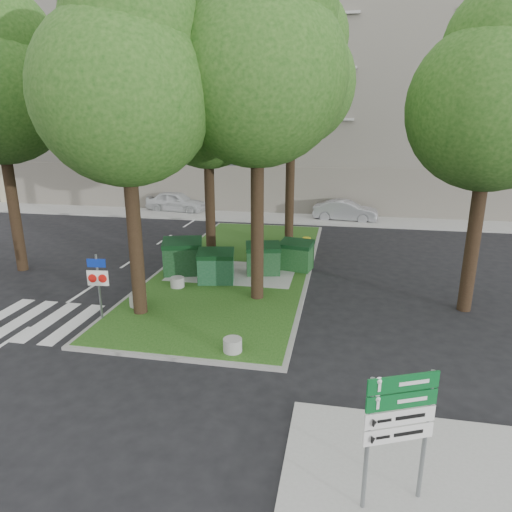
% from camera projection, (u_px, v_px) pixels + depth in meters
% --- Properties ---
extents(ground, '(120.00, 120.00, 0.00)m').
position_uv_depth(ground, '(153.00, 357.00, 12.32)').
color(ground, black).
rests_on(ground, ground).
extents(median_island, '(6.00, 16.00, 0.12)m').
position_uv_depth(median_island, '(238.00, 266.00, 19.74)').
color(median_island, '#1A4915').
rests_on(median_island, ground).
extents(median_kerb, '(6.30, 16.30, 0.10)m').
position_uv_depth(median_kerb, '(238.00, 267.00, 19.74)').
color(median_kerb, gray).
rests_on(median_kerb, ground).
extents(sidewalk_corner, '(5.00, 4.00, 0.12)m').
position_uv_depth(sidewalk_corner, '(427.00, 489.00, 7.83)').
color(sidewalk_corner, '#999993').
rests_on(sidewalk_corner, ground).
extents(building_sidewalk, '(42.00, 3.00, 0.12)m').
position_uv_depth(building_sidewalk, '(267.00, 217.00, 29.71)').
color(building_sidewalk, '#999993').
rests_on(building_sidewalk, ground).
extents(zebra_crossing, '(5.00, 3.00, 0.01)m').
position_uv_depth(zebra_crossing, '(61.00, 322.00, 14.41)').
color(zebra_crossing, silver).
rests_on(zebra_crossing, ground).
extents(apartment_building, '(41.00, 12.00, 16.00)m').
position_uv_depth(apartment_building, '(285.00, 95.00, 34.50)').
color(apartment_building, tan).
rests_on(apartment_building, ground).
extents(tree_median_near_left, '(5.20, 5.20, 10.53)m').
position_uv_depth(tree_median_near_left, '(126.00, 77.00, 12.90)').
color(tree_median_near_left, black).
rests_on(tree_median_near_left, ground).
extents(tree_median_near_right, '(5.60, 5.60, 11.46)m').
position_uv_depth(tree_median_near_right, '(261.00, 57.00, 13.95)').
color(tree_median_near_right, black).
rests_on(tree_median_near_right, ground).
extents(tree_median_mid, '(4.80, 4.80, 9.99)m').
position_uv_depth(tree_median_mid, '(209.00, 99.00, 19.02)').
color(tree_median_mid, black).
rests_on(tree_median_mid, ground).
extents(tree_median_far, '(5.80, 5.80, 11.93)m').
position_uv_depth(tree_median_far, '(294.00, 71.00, 20.87)').
color(tree_median_far, black).
rests_on(tree_median_far, ground).
extents(tree_street_right, '(5.00, 5.00, 10.06)m').
position_uv_depth(tree_street_right, '(497.00, 90.00, 13.43)').
color(tree_street_right, black).
rests_on(tree_street_right, ground).
extents(dumpster_a, '(1.82, 1.49, 1.46)m').
position_uv_depth(dumpster_a, '(183.00, 257.00, 18.48)').
color(dumpster_a, black).
rests_on(dumpster_a, median_island).
extents(dumpster_b, '(1.55, 1.23, 1.29)m').
position_uv_depth(dumpster_b, '(216.00, 267.00, 17.52)').
color(dumpster_b, '#123E22').
rests_on(dumpster_b, median_island).
extents(dumpster_c, '(1.57, 1.26, 1.28)m').
position_uv_depth(dumpster_c, '(263.00, 259.00, 18.51)').
color(dumpster_c, '#103616').
rests_on(dumpster_c, median_island).
extents(dumpster_d, '(1.51, 1.20, 1.25)m').
position_uv_depth(dumpster_d, '(296.00, 255.00, 19.05)').
color(dumpster_d, '#133F17').
rests_on(dumpster_d, median_island).
extents(bollard_left, '(0.58, 0.58, 0.41)m').
position_uv_depth(bollard_left, '(138.00, 300.00, 15.36)').
color(bollard_left, '#969691').
rests_on(bollard_left, median_island).
extents(bollard_right, '(0.51, 0.51, 0.37)m').
position_uv_depth(bollard_right, '(233.00, 345.00, 12.32)').
color(bollard_right, '#979692').
rests_on(bollard_right, median_island).
extents(bollard_mid, '(0.52, 0.52, 0.37)m').
position_uv_depth(bollard_mid, '(177.00, 282.00, 17.11)').
color(bollard_mid, gray).
rests_on(bollard_mid, median_island).
extents(litter_bin, '(0.39, 0.39, 0.68)m').
position_uv_depth(litter_bin, '(306.00, 244.00, 21.71)').
color(litter_bin, gold).
rests_on(litter_bin, median_island).
extents(traffic_sign_pole, '(0.67, 0.12, 2.22)m').
position_uv_depth(traffic_sign_pole, '(98.00, 279.00, 14.09)').
color(traffic_sign_pole, slate).
rests_on(traffic_sign_pole, ground).
extents(directional_sign, '(1.10, 0.50, 2.36)m').
position_uv_depth(directional_sign, '(399.00, 419.00, 7.05)').
color(directional_sign, slate).
rests_on(directional_sign, sidewalk_corner).
extents(car_white, '(4.42, 2.23, 1.44)m').
position_uv_depth(car_white, '(176.00, 202.00, 31.66)').
color(car_white, silver).
rests_on(car_white, ground).
extents(car_silver, '(4.11, 1.84, 1.31)m').
position_uv_depth(car_silver, '(345.00, 211.00, 28.80)').
color(car_silver, '#95979D').
rests_on(car_silver, ground).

